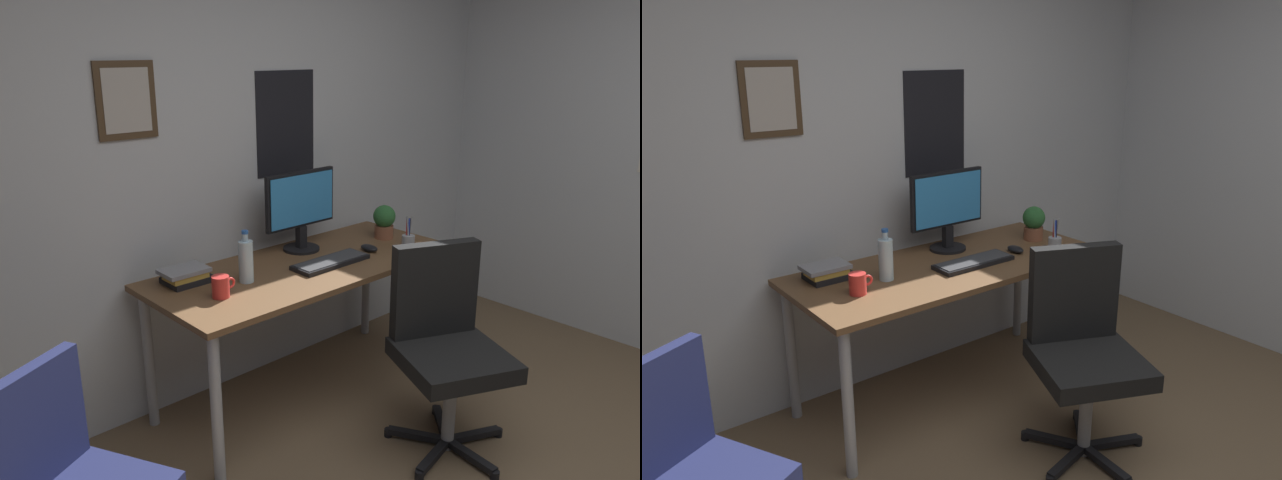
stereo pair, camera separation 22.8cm
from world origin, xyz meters
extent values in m
cube|color=silver|center=(0.00, 2.15, 1.30)|extent=(4.40, 0.08, 2.60)
cube|color=#4C3823|center=(-0.47, 2.11, 1.58)|extent=(0.28, 0.02, 0.34)
cube|color=beige|center=(-0.47, 2.09, 1.58)|extent=(0.22, 0.00, 0.28)
cube|color=black|center=(0.45, 2.11, 1.41)|extent=(0.40, 0.01, 0.56)
cube|color=brown|center=(0.25, 1.72, 0.73)|extent=(1.65, 0.70, 0.03)
cylinder|color=#9EA0A5|center=(-0.52, 1.43, 0.36)|extent=(0.05, 0.05, 0.71)
cylinder|color=#9EA0A5|center=(1.02, 1.43, 0.36)|extent=(0.05, 0.05, 0.71)
cylinder|color=#9EA0A5|center=(-0.52, 2.01, 0.36)|extent=(0.05, 0.05, 0.71)
cylinder|color=#9EA0A5|center=(1.02, 2.01, 0.36)|extent=(0.05, 0.05, 0.71)
cube|color=black|center=(0.40, 0.90, 0.46)|extent=(0.61, 0.61, 0.08)
cube|color=black|center=(0.48, 1.08, 0.72)|extent=(0.41, 0.24, 0.45)
cylinder|color=#9EA0A5|center=(0.40, 0.90, 0.21)|extent=(0.08, 0.08, 0.42)
cube|color=black|center=(0.53, 0.84, 0.04)|extent=(0.27, 0.15, 0.03)
cylinder|color=black|center=(0.66, 0.78, 0.02)|extent=(0.05, 0.05, 0.04)
cube|color=black|center=(0.50, 1.00, 0.04)|extent=(0.22, 0.23, 0.03)
cylinder|color=black|center=(0.59, 1.11, 0.02)|extent=(0.05, 0.05, 0.04)
cube|color=black|center=(0.33, 1.02, 0.04)|extent=(0.17, 0.26, 0.03)
cylinder|color=black|center=(0.26, 1.14, 0.02)|extent=(0.05, 0.05, 0.04)
cube|color=black|center=(0.26, 0.87, 0.04)|extent=(0.28, 0.09, 0.03)
cylinder|color=black|center=(0.13, 0.85, 0.02)|extent=(0.05, 0.05, 0.04)
cube|color=black|center=(0.38, 0.76, 0.04)|extent=(0.07, 0.28, 0.03)
cube|color=#1E234C|center=(-1.26, 1.29, 0.68)|extent=(0.38, 0.23, 0.40)
cylinder|color=black|center=(0.38, 1.91, 0.75)|extent=(0.20, 0.20, 0.01)
cube|color=black|center=(0.38, 1.91, 0.82)|extent=(0.05, 0.04, 0.12)
cube|color=black|center=(0.38, 1.92, 1.03)|extent=(0.46, 0.02, 0.30)
cube|color=#338CD8|center=(0.38, 1.90, 1.03)|extent=(0.43, 0.00, 0.27)
cube|color=black|center=(0.34, 1.63, 0.75)|extent=(0.43, 0.15, 0.02)
cube|color=#38383A|center=(0.34, 1.63, 0.77)|extent=(0.41, 0.13, 0.00)
ellipsoid|color=black|center=(0.64, 1.64, 0.76)|extent=(0.06, 0.11, 0.04)
cylinder|color=silver|center=(-0.13, 1.72, 0.84)|extent=(0.07, 0.07, 0.20)
cylinder|color=silver|center=(-0.13, 1.72, 0.96)|extent=(0.03, 0.03, 0.04)
cylinder|color=#2659B2|center=(-0.13, 1.72, 0.99)|extent=(0.03, 0.03, 0.01)
cylinder|color=red|center=(-0.33, 1.64, 0.79)|extent=(0.08, 0.08, 0.10)
torus|color=red|center=(-0.27, 1.64, 0.80)|extent=(0.05, 0.01, 0.05)
cylinder|color=brown|center=(0.88, 1.75, 0.78)|extent=(0.11, 0.11, 0.07)
sphere|color=#2D6B33|center=(0.88, 1.75, 0.87)|extent=(0.13, 0.13, 0.13)
ellipsoid|color=#287A38|center=(0.85, 1.78, 0.87)|extent=(0.07, 0.08, 0.02)
ellipsoid|color=#287A38|center=(0.91, 1.78, 0.87)|extent=(0.07, 0.08, 0.02)
ellipsoid|color=#287A38|center=(0.85, 1.72, 0.88)|extent=(0.08, 0.07, 0.02)
cylinder|color=#9EA0A5|center=(0.78, 1.49, 0.79)|extent=(0.07, 0.07, 0.09)
cylinder|color=#263FBF|center=(0.78, 1.48, 0.87)|extent=(0.01, 0.01, 0.13)
cylinder|color=red|center=(0.77, 1.50, 0.87)|extent=(0.01, 0.01, 0.13)
cylinder|color=black|center=(0.78, 1.48, 0.87)|extent=(0.01, 0.01, 0.13)
cylinder|color=#9EA0A5|center=(0.79, 1.49, 0.87)|extent=(0.01, 0.03, 0.14)
cylinder|color=#9EA0A5|center=(0.77, 1.49, 0.87)|extent=(0.01, 0.02, 0.14)
cube|color=black|center=(-0.34, 1.90, 0.76)|extent=(0.21, 0.17, 0.03)
cube|color=gold|center=(-0.36, 1.89, 0.78)|extent=(0.18, 0.12, 0.03)
cube|color=gray|center=(-0.36, 1.90, 0.81)|extent=(0.21, 0.15, 0.02)
camera|label=1|loc=(-1.72, -0.52, 1.80)|focal=34.60mm
camera|label=2|loc=(-1.55, -0.67, 1.80)|focal=34.60mm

